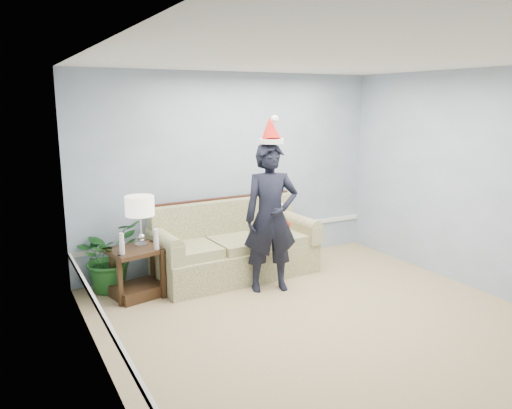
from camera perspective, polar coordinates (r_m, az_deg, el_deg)
The scene contains 10 objects.
room_shell at distance 4.90m, azimuth 9.99°, elevation 0.25°, with size 4.54×5.04×2.74m.
wainscot_trim at distance 5.58m, azimuth -7.71°, elevation -7.83°, with size 4.49×4.99×0.06m.
sofa at distance 6.74m, azimuth -2.56°, elevation -5.11°, with size 2.18×1.01×1.01m.
side_table at distance 6.21m, azimuth -13.39°, elevation -8.13°, with size 0.72×0.65×0.60m.
table_lamp at distance 6.06m, azimuth -13.14°, elevation -0.39°, with size 0.34×0.34×0.61m.
candle_pair at distance 5.92m, azimuth -13.19°, elevation -4.20°, with size 0.46×0.06×0.24m.
houseplant at distance 6.44m, azimuth -16.53°, elevation -5.69°, with size 0.78×0.68×0.87m, color #1F5A22.
man at distance 6.08m, azimuth 1.71°, elevation -1.54°, with size 0.67×0.44×1.83m, color black.
santa_hat at distance 5.94m, azimuth 1.69°, elevation 8.40°, with size 0.35×0.38×0.34m.
teddy_bear at distance 6.67m, azimuth 2.36°, elevation -2.29°, with size 0.31×0.34×0.46m.
Camera 1 is at (-2.98, -3.77, 2.32)m, focal length 35.00 mm.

